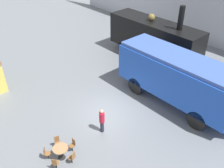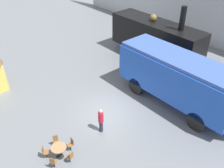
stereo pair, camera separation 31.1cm
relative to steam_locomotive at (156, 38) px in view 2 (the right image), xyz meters
The scene contains 10 objects.
ground_plane 9.36m from the steam_locomotive, 70.00° to the right, with size 80.00×80.00×0.00m, color slate.
steam_locomotive is the anchor object (origin of this frame).
streamlined_locomotive 7.58m from the steam_locomotive, 32.77° to the right, with size 10.95×2.84×3.78m.
cafe_table_near 14.04m from the steam_locomotive, 71.17° to the right, with size 0.89×0.89×0.78m.
cafe_chair_0 14.54m from the steam_locomotive, 73.82° to the right, with size 0.40×0.40×0.87m.
cafe_chair_1 14.83m from the steam_locomotive, 70.23° to the right, with size 0.40×0.40×0.87m.
cafe_chair_2 14.09m from the steam_locomotive, 67.83° to the right, with size 0.39×0.37×0.87m.
cafe_chair_3 13.29m from the steam_locomotive, 70.04° to the right, with size 0.36×0.36×0.87m.
cafe_chair_4 13.59m from the steam_locomotive, 73.96° to the right, with size 0.39×0.37×0.87m.
visitor_person 11.09m from the steam_locomotive, 66.36° to the right, with size 0.34×0.34×1.76m.
Camera 2 is at (10.69, -8.74, 11.38)m, focal length 40.00 mm.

